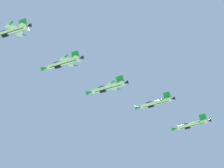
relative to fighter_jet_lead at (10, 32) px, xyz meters
name	(u,v)px	position (x,y,z in m)	size (l,w,h in m)	color
fighter_jet_lead	(10,32)	(0.00, 0.00, 0.00)	(9.84, 14.81, 6.73)	silver
fighter_jet_left_wing	(63,63)	(20.14, -4.26, -1.41)	(9.87, 14.81, 6.66)	silver
fighter_jet_right_wing	(107,88)	(37.49, -9.40, -3.75)	(9.83, 14.81, 6.76)	silver
fighter_jet_left_outer	(155,103)	(57.36, -15.57, 0.68)	(9.54, 14.81, 7.45)	silver
fighter_jet_right_outer	(191,125)	(75.24, -19.25, 0.11)	(9.76, 14.81, 6.93)	silver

